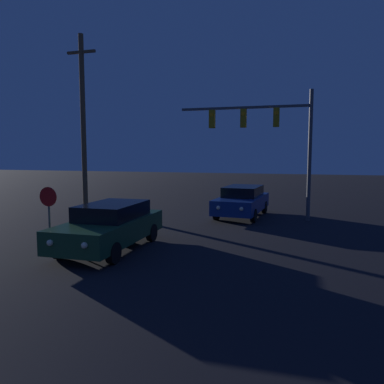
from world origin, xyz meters
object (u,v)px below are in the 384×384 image
Objects in this scene: car_near at (110,225)px; car_far at (242,201)px; stop_sign at (49,205)px; utility_pole at (83,121)px; traffic_signal_mast at (269,131)px.

car_far is (3.20, 7.83, 0.00)m from car_near.
car_far is 2.44× the size of stop_sign.
stop_sign is 0.21× the size of utility_pole.
stop_sign reaches higher than car_far.
car_near and car_far have the same top height.
traffic_signal_mast reaches higher than car_near.
traffic_signal_mast is at bearing 169.69° from car_far.
utility_pole is at bearing 5.74° from car_far.
car_far is 0.78× the size of traffic_signal_mast.
traffic_signal_mast is at bearing 47.78° from stop_sign.
car_near is 0.76× the size of traffic_signal_mast.
utility_pole is at bearing 113.93° from stop_sign.
traffic_signal_mast is at bearing -0.60° from utility_pole.
car_far is 9.89m from utility_pole.
stop_sign is at bearing -132.22° from traffic_signal_mast.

